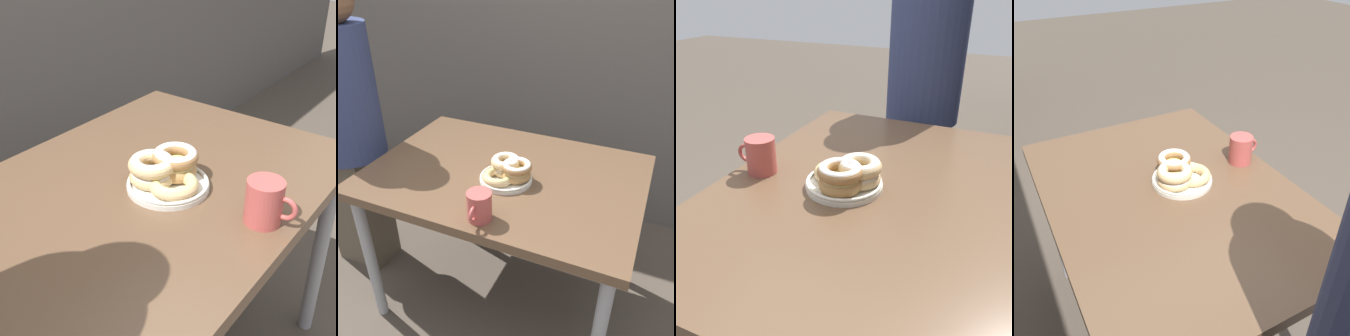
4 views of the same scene
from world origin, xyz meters
The scene contains 6 objects.
ground_plane centered at (0.00, 0.00, 0.00)m, with size 14.00×14.00×0.00m, color #4C4238.
wall_back centered at (0.00, 1.12, 1.30)m, with size 8.00×0.05×2.60m.
dining_table centered at (0.00, 0.17, 0.67)m, with size 1.15×0.81×0.75m.
donut_plate centered at (0.04, 0.12, 0.80)m, with size 0.23×0.24×0.09m.
coffee_mug centered at (0.05, -0.15, 0.81)m, with size 0.09×0.12×0.11m.
person_figure centered at (-0.82, 0.13, 0.81)m, with size 0.35×0.33×1.51m.
Camera 2 is at (0.55, -1.06, 1.58)m, focal length 40.00 mm.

